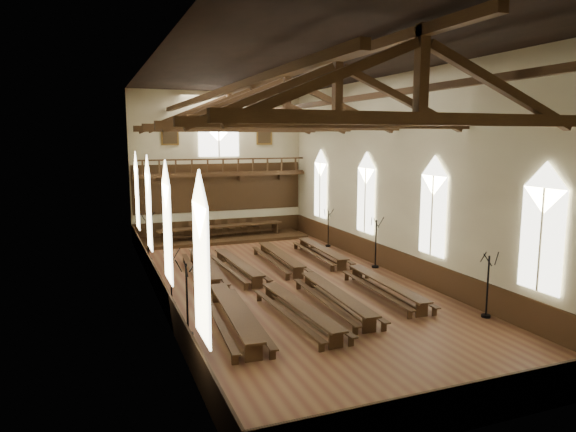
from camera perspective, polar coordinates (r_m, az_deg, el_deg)
name	(u,v)px	position (r m, az deg, el deg)	size (l,w,h in m)	color
ground	(287,284)	(24.52, -0.11, -7.60)	(26.00, 26.00, 0.00)	brown
room_walls	(287,147)	(23.53, -0.12, 7.67)	(26.00, 26.00, 26.00)	beige
wainscot_band	(287,272)	(24.36, -0.11, -6.25)	(12.00, 26.00, 1.20)	#382111
side_windows	(287,206)	(23.74, -0.12, 1.09)	(11.85, 19.80, 4.50)	white
end_window	(219,133)	(35.86, -7.71, 9.18)	(2.80, 0.12, 3.80)	white
minstrels_gallery	(220,181)	(35.75, -7.51, 3.86)	(11.80, 1.24, 3.70)	#3A2812
portraits	(219,134)	(35.86, -7.71, 8.98)	(7.75, 0.09, 1.45)	brown
roof_trusses	(287,108)	(23.57, -0.12, 11.94)	(11.70, 25.70, 2.80)	#3A2812
refectory_row_a	(217,286)	(22.65, -7.93, -7.69)	(1.90, 14.21, 0.72)	#3A2812
refectory_row_b	(264,283)	(22.96, -2.71, -7.49)	(1.63, 13.71, 0.67)	#3A2812
refectory_row_c	(304,273)	(24.54, 1.83, -6.39)	(1.67, 13.85, 0.68)	#3A2812
refectory_row_d	(350,266)	(26.22, 6.86, -5.49)	(1.64, 13.66, 0.66)	#3A2812
dais	(222,239)	(35.00, -7.36, -2.53)	(11.40, 3.08, 0.21)	#382111
high_table	(222,227)	(34.85, -7.38, -1.27)	(8.65, 1.73, 0.81)	#3A2812
high_chairs	(219,227)	(35.67, -7.71, -1.19)	(5.91, 0.51, 1.09)	#3A2812
candelabrum_left_near	(187,313)	(18.52, -11.11, -10.53)	(0.83, 0.81, 2.76)	black
candelabrum_left_mid	(171,288)	(21.97, -12.82, -7.79)	(0.70, 0.72, 2.40)	black
candelabrum_left_far	(148,246)	(30.05, -15.26, -3.20)	(0.83, 0.80, 2.76)	black
candelabrum_right_near	(487,298)	(21.42, 21.23, -8.46)	(0.78, 0.73, 2.58)	black
candelabrum_right_mid	(375,252)	(27.78, 9.70, -4.01)	(0.74, 0.84, 2.73)	black
candelabrum_right_far	(328,235)	(32.78, 4.48, -2.12)	(0.70, 0.73, 2.43)	black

